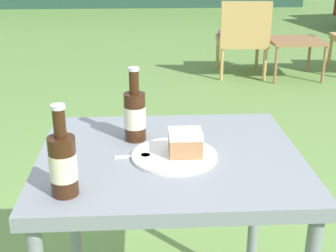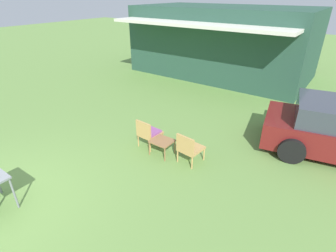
{
  "view_description": "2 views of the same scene",
  "coord_description": "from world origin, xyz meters",
  "px_view_note": "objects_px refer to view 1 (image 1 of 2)",
  "views": [
    {
      "loc": [
        -0.08,
        -1.27,
        1.35
      ],
      "look_at": [
        0.0,
        0.1,
        0.8
      ],
      "focal_mm": 50.0,
      "sensor_mm": 36.0,
      "label": 1
    },
    {
      "loc": [
        5.0,
        -1.11,
        3.81
      ],
      "look_at": [
        1.72,
        3.44,
        0.9
      ],
      "focal_mm": 28.0,
      "sensor_mm": 36.0,
      "label": 2
    }
  ],
  "objects_px": {
    "garden_side_table": "(295,44)",
    "cola_bottle_far": "(63,163)",
    "cake_on_plate": "(180,149)",
    "patio_table": "(170,180)",
    "cola_bottle_near": "(135,114)",
    "wicker_chair_cushioned": "(242,36)"
  },
  "relations": [
    {
      "from": "wicker_chair_cushioned",
      "to": "cola_bottle_far",
      "type": "bearing_deg",
      "value": 75.69
    },
    {
      "from": "wicker_chair_cushioned",
      "to": "cola_bottle_near",
      "type": "distance_m",
      "value": 3.65
    },
    {
      "from": "garden_side_table",
      "to": "wicker_chair_cushioned",
      "type": "bearing_deg",
      "value": 168.81
    },
    {
      "from": "wicker_chair_cushioned",
      "to": "cake_on_plate",
      "type": "distance_m",
      "value": 3.74
    },
    {
      "from": "garden_side_table",
      "to": "cola_bottle_far",
      "type": "relative_size",
      "value": 2.29
    },
    {
      "from": "cola_bottle_near",
      "to": "cola_bottle_far",
      "type": "bearing_deg",
      "value": -117.01
    },
    {
      "from": "garden_side_table",
      "to": "cake_on_plate",
      "type": "distance_m",
      "value": 3.82
    },
    {
      "from": "garden_side_table",
      "to": "patio_table",
      "type": "distance_m",
      "value": 3.8
    },
    {
      "from": "cola_bottle_near",
      "to": "wicker_chair_cushioned",
      "type": "bearing_deg",
      "value": 72.64
    },
    {
      "from": "garden_side_table",
      "to": "cola_bottle_near",
      "type": "bearing_deg",
      "value": -115.69
    },
    {
      "from": "wicker_chair_cushioned",
      "to": "patio_table",
      "type": "xyz_separation_m",
      "value": [
        -0.98,
        -3.58,
        0.24
      ]
    },
    {
      "from": "cake_on_plate",
      "to": "patio_table",
      "type": "bearing_deg",
      "value": 136.9
    },
    {
      "from": "patio_table",
      "to": "cake_on_plate",
      "type": "distance_m",
      "value": 0.12
    },
    {
      "from": "wicker_chair_cushioned",
      "to": "patio_table",
      "type": "height_order",
      "value": "wicker_chair_cushioned"
    },
    {
      "from": "wicker_chair_cushioned",
      "to": "garden_side_table",
      "type": "relative_size",
      "value": 1.48
    },
    {
      "from": "garden_side_table",
      "to": "cola_bottle_far",
      "type": "xyz_separation_m",
      "value": [
        -1.79,
        -3.7,
        0.48
      ]
    },
    {
      "from": "cake_on_plate",
      "to": "cola_bottle_near",
      "type": "distance_m",
      "value": 0.2
    },
    {
      "from": "cola_bottle_near",
      "to": "cola_bottle_far",
      "type": "relative_size",
      "value": 1.0
    },
    {
      "from": "patio_table",
      "to": "cola_bottle_near",
      "type": "xyz_separation_m",
      "value": [
        -0.1,
        0.12,
        0.17
      ]
    },
    {
      "from": "wicker_chair_cushioned",
      "to": "cake_on_plate",
      "type": "height_order",
      "value": "cake_on_plate"
    },
    {
      "from": "cola_bottle_far",
      "to": "wicker_chair_cushioned",
      "type": "bearing_deg",
      "value": 71.73
    },
    {
      "from": "wicker_chair_cushioned",
      "to": "garden_side_table",
      "type": "bearing_deg",
      "value": 172.77
    }
  ]
}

